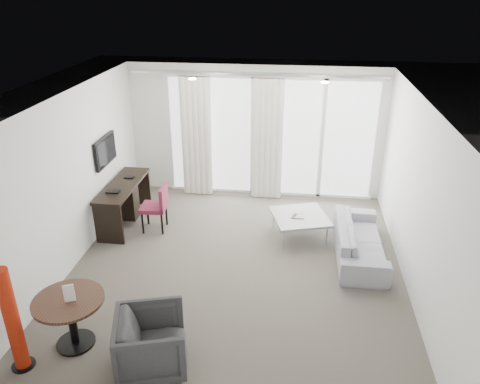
# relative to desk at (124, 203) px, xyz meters

# --- Properties ---
(floor) EXTENTS (5.00, 6.00, 0.00)m
(floor) POSITION_rel_desk_xyz_m (2.20, -1.40, -0.38)
(floor) COLOR #524D44
(floor) RESTS_ON ground
(ceiling) EXTENTS (5.00, 6.00, 0.00)m
(ceiling) POSITION_rel_desk_xyz_m (2.20, -1.40, 2.22)
(ceiling) COLOR white
(ceiling) RESTS_ON ground
(wall_left) EXTENTS (0.00, 6.00, 2.60)m
(wall_left) POSITION_rel_desk_xyz_m (-0.30, -1.40, 0.92)
(wall_left) COLOR silver
(wall_left) RESTS_ON ground
(wall_right) EXTENTS (0.00, 6.00, 2.60)m
(wall_right) POSITION_rel_desk_xyz_m (4.70, -1.40, 0.92)
(wall_right) COLOR silver
(wall_right) RESTS_ON ground
(wall_front) EXTENTS (5.00, 0.00, 2.60)m
(wall_front) POSITION_rel_desk_xyz_m (2.20, -4.40, 0.92)
(wall_front) COLOR silver
(wall_front) RESTS_ON ground
(window_panel) EXTENTS (4.00, 0.02, 2.38)m
(window_panel) POSITION_rel_desk_xyz_m (2.50, 1.58, 0.82)
(window_panel) COLOR white
(window_panel) RESTS_ON ground
(window_frame) EXTENTS (4.10, 0.06, 2.44)m
(window_frame) POSITION_rel_desk_xyz_m (2.50, 1.57, 0.82)
(window_frame) COLOR white
(window_frame) RESTS_ON ground
(curtain_left) EXTENTS (0.60, 0.20, 2.38)m
(curtain_left) POSITION_rel_desk_xyz_m (1.05, 1.42, 0.82)
(curtain_left) COLOR silver
(curtain_left) RESTS_ON ground
(curtain_right) EXTENTS (0.60, 0.20, 2.38)m
(curtain_right) POSITION_rel_desk_xyz_m (2.45, 1.42, 0.82)
(curtain_right) COLOR silver
(curtain_right) RESTS_ON ground
(curtain_track) EXTENTS (4.80, 0.04, 0.04)m
(curtain_track) POSITION_rel_desk_xyz_m (2.20, 1.42, 2.07)
(curtain_track) COLOR #B2B2B7
(curtain_track) RESTS_ON ceiling
(downlight_a) EXTENTS (0.12, 0.12, 0.02)m
(downlight_a) POSITION_rel_desk_xyz_m (1.30, 0.20, 2.21)
(downlight_a) COLOR #FFE0B2
(downlight_a) RESTS_ON ceiling
(downlight_b) EXTENTS (0.12, 0.12, 0.02)m
(downlight_b) POSITION_rel_desk_xyz_m (3.40, 0.20, 2.21)
(downlight_b) COLOR #FFE0B2
(downlight_b) RESTS_ON ceiling
(desk) EXTENTS (0.50, 1.61, 0.75)m
(desk) POSITION_rel_desk_xyz_m (0.00, 0.00, 0.00)
(desk) COLOR black
(desk) RESTS_ON floor
(tv) EXTENTS (0.05, 0.80, 0.50)m
(tv) POSITION_rel_desk_xyz_m (-0.26, 0.05, 0.97)
(tv) COLOR black
(tv) RESTS_ON wall_left
(desk_chair) EXTENTS (0.47, 0.45, 0.84)m
(desk_chair) POSITION_rel_desk_xyz_m (0.60, -0.18, 0.04)
(desk_chair) COLOR maroon
(desk_chair) RESTS_ON floor
(round_table) EXTENTS (1.05, 1.05, 0.66)m
(round_table) POSITION_rel_desk_xyz_m (0.47, -3.08, -0.04)
(round_table) COLOR #3C2418
(round_table) RESTS_ON floor
(menu_card) EXTENTS (0.12, 0.07, 0.22)m
(menu_card) POSITION_rel_desk_xyz_m (0.51, -3.11, 0.34)
(menu_card) COLOR white
(menu_card) RESTS_ON round_table
(red_lamp) EXTENTS (0.28, 0.28, 1.32)m
(red_lamp) POSITION_rel_desk_xyz_m (0.02, -3.50, 0.28)
(red_lamp) COLOR #971C09
(red_lamp) RESTS_ON floor
(tub_armchair) EXTENTS (0.96, 0.94, 0.71)m
(tub_armchair) POSITION_rel_desk_xyz_m (1.52, -3.32, -0.02)
(tub_armchair) COLOR #2E2E2F
(tub_armchair) RESTS_ON floor
(coffee_table) EXTENTS (1.11, 1.11, 0.40)m
(coffee_table) POSITION_rel_desk_xyz_m (3.14, -0.12, -0.18)
(coffee_table) COLOR gray
(coffee_table) RESTS_ON floor
(remote) EXTENTS (0.11, 0.19, 0.02)m
(remote) POSITION_rel_desk_xyz_m (3.04, -0.16, -0.02)
(remote) COLOR black
(remote) RESTS_ON coffee_table
(magazine) EXTENTS (0.25, 0.31, 0.02)m
(magazine) POSITION_rel_desk_xyz_m (3.09, -0.10, -0.02)
(magazine) COLOR gray
(magazine) RESTS_ON coffee_table
(sofa) EXTENTS (0.73, 1.86, 0.54)m
(sofa) POSITION_rel_desk_xyz_m (4.10, -0.59, -0.11)
(sofa) COLOR gray
(sofa) RESTS_ON floor
(terrace_slab) EXTENTS (5.60, 3.00, 0.12)m
(terrace_slab) POSITION_rel_desk_xyz_m (2.50, 3.10, -0.44)
(terrace_slab) COLOR #4D4D50
(terrace_slab) RESTS_ON ground
(rattan_chair_a) EXTENTS (0.75, 0.75, 0.87)m
(rattan_chair_a) POSITION_rel_desk_xyz_m (3.16, 2.57, 0.06)
(rattan_chair_a) COLOR brown
(rattan_chair_a) RESTS_ON terrace_slab
(rattan_chair_b) EXTENTS (0.69, 0.69, 0.91)m
(rattan_chair_b) POSITION_rel_desk_xyz_m (4.19, 3.26, 0.08)
(rattan_chair_b) COLOR brown
(rattan_chair_b) RESTS_ON terrace_slab
(rattan_table) EXTENTS (0.60, 0.60, 0.54)m
(rattan_table) POSITION_rel_desk_xyz_m (3.45, 2.43, -0.10)
(rattan_table) COLOR brown
(rattan_table) RESTS_ON terrace_slab
(balustrade) EXTENTS (5.50, 0.06, 1.05)m
(balustrade) POSITION_rel_desk_xyz_m (2.50, 4.55, 0.12)
(balustrade) COLOR #B2B2B7
(balustrade) RESTS_ON terrace_slab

